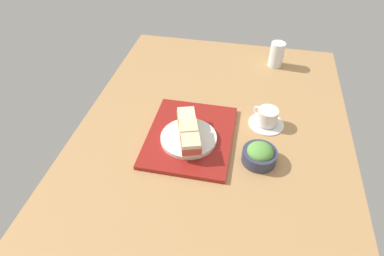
% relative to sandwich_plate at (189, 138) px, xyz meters
% --- Properties ---
extents(ground_plane, '(1.40, 1.00, 0.03)m').
position_rel_sandwich_plate_xyz_m(ground_plane, '(-0.06, 0.08, -0.04)').
color(ground_plane, tan).
extents(serving_tray, '(0.37, 0.30, 0.02)m').
position_rel_sandwich_plate_xyz_m(serving_tray, '(-0.03, 0.00, -0.01)').
color(serving_tray, maroon).
rests_on(serving_tray, ground_plane).
extents(sandwich_plate, '(0.20, 0.20, 0.01)m').
position_rel_sandwich_plate_xyz_m(sandwich_plate, '(0.00, 0.00, 0.00)').
color(sandwich_plate, silver).
rests_on(sandwich_plate, serving_tray).
extents(sandwich_near, '(0.08, 0.08, 0.05)m').
position_rel_sandwich_plate_xyz_m(sandwich_near, '(-0.07, -0.02, 0.03)').
color(sandwich_near, beige).
rests_on(sandwich_near, sandwich_plate).
extents(sandwich_middle, '(0.09, 0.08, 0.06)m').
position_rel_sandwich_plate_xyz_m(sandwich_middle, '(-0.00, 0.00, 0.04)').
color(sandwich_middle, beige).
rests_on(sandwich_middle, sandwich_plate).
extents(sandwich_far, '(0.08, 0.08, 0.06)m').
position_rel_sandwich_plate_xyz_m(sandwich_far, '(0.07, 0.02, 0.04)').
color(sandwich_far, beige).
rests_on(sandwich_far, sandwich_plate).
extents(salad_bowl, '(0.12, 0.12, 0.07)m').
position_rel_sandwich_plate_xyz_m(salad_bowl, '(0.04, 0.25, 0.01)').
color(salad_bowl, '#33384C').
rests_on(salad_bowl, ground_plane).
extents(coffee_cup, '(0.13, 0.13, 0.07)m').
position_rel_sandwich_plate_xyz_m(coffee_cup, '(-0.15, 0.27, 0.01)').
color(coffee_cup, white).
rests_on(coffee_cup, ground_plane).
extents(drinking_glass, '(0.07, 0.07, 0.11)m').
position_rel_sandwich_plate_xyz_m(drinking_glass, '(-0.59, 0.29, 0.03)').
color(drinking_glass, silver).
rests_on(drinking_glass, ground_plane).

